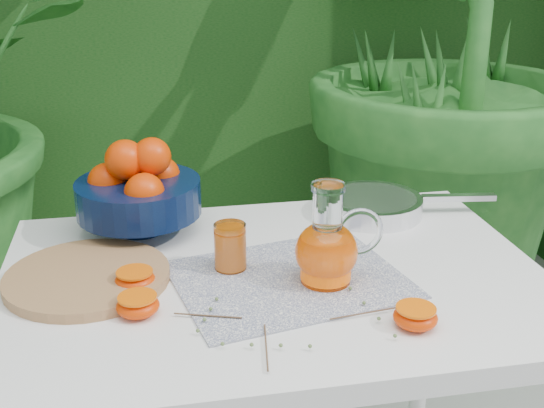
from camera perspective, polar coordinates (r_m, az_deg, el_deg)
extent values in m
imported|color=#206021|center=(2.36, 12.89, 13.61)|extent=(2.64, 2.64, 2.05)
cube|color=white|center=(1.27, 0.17, -6.61)|extent=(1.00, 0.70, 0.04)
cylinder|color=white|center=(1.73, -17.18, -14.03)|extent=(0.04, 0.04, 0.71)
cylinder|color=white|center=(1.83, 12.51, -11.22)|extent=(0.04, 0.04, 0.71)
cube|color=#0C1646|center=(1.24, 1.45, -6.31)|extent=(0.45, 0.38, 0.00)
cylinder|color=#A27D49|center=(1.28, -15.19, -5.92)|extent=(0.30, 0.30, 0.02)
cylinder|color=black|center=(1.46, -10.93, -1.51)|extent=(0.11, 0.11, 0.04)
cylinder|color=black|center=(1.44, -11.08, 0.56)|extent=(0.30, 0.30, 0.07)
sphere|color=#F03F02|center=(1.45, -13.62, 1.80)|extent=(0.09, 0.09, 0.08)
sphere|color=#F03F02|center=(1.47, -9.27, 2.40)|extent=(0.09, 0.09, 0.08)
sphere|color=#F03F02|center=(1.37, -10.63, 0.92)|extent=(0.09, 0.09, 0.08)
sphere|color=#F03F02|center=(1.49, -11.71, 2.52)|extent=(0.09, 0.09, 0.08)
sphere|color=#F03F02|center=(1.41, -12.18, 3.64)|extent=(0.10, 0.10, 0.08)
sphere|color=#F03F02|center=(1.40, -10.02, 3.93)|extent=(0.09, 0.09, 0.08)
cylinder|color=white|center=(1.23, 4.50, -6.24)|extent=(0.09, 0.09, 0.01)
ellipsoid|color=white|center=(1.21, 4.57, -3.96)|extent=(0.11, 0.11, 0.11)
cylinder|color=white|center=(1.18, 4.69, -0.34)|extent=(0.05, 0.05, 0.07)
cylinder|color=white|center=(1.16, 4.74, 1.43)|extent=(0.06, 0.06, 0.01)
torus|color=white|center=(1.21, 7.29, -2.30)|extent=(0.09, 0.01, 0.09)
cylinder|color=#F75B05|center=(1.21, 4.55, -4.46)|extent=(0.09, 0.09, 0.08)
cylinder|color=white|center=(1.26, -3.51, -3.56)|extent=(0.07, 0.07, 0.09)
cylinder|color=orange|center=(1.26, -3.51, -3.84)|extent=(0.06, 0.06, 0.07)
cylinder|color=orange|center=(1.25, -3.55, -2.32)|extent=(0.05, 0.05, 0.00)
cylinder|color=silver|center=(1.54, 8.37, -0.11)|extent=(0.25, 0.25, 0.04)
cylinder|color=white|center=(1.53, 8.41, 0.47)|extent=(0.22, 0.22, 0.01)
cube|color=silver|center=(1.58, 15.34, 0.53)|extent=(0.17, 0.04, 0.01)
ellipsoid|color=#F03F02|center=(1.15, -11.16, -8.35)|extent=(0.08, 0.08, 0.03)
cylinder|color=orange|center=(1.14, -11.21, -7.65)|extent=(0.07, 0.07, 0.00)
ellipsoid|color=#F03F02|center=(1.23, -11.39, -6.28)|extent=(0.08, 0.08, 0.03)
cylinder|color=orange|center=(1.22, -11.44, -5.61)|extent=(0.07, 0.07, 0.00)
ellipsoid|color=#F03F02|center=(1.12, 11.90, -9.26)|extent=(0.08, 0.08, 0.03)
cylinder|color=orange|center=(1.11, 11.96, -8.54)|extent=(0.07, 0.07, 0.00)
cylinder|color=brown|center=(1.05, -0.49, -11.84)|extent=(0.02, 0.12, 0.00)
sphere|color=#586F3A|center=(1.05, -4.16, -11.60)|extent=(0.01, 0.01, 0.01)
sphere|color=#586F3A|center=(1.05, -1.72, -11.68)|extent=(0.01, 0.01, 0.01)
sphere|color=#586F3A|center=(1.04, 0.74, -11.74)|extent=(0.01, 0.01, 0.01)
sphere|color=#586F3A|center=(1.04, 3.20, -11.79)|extent=(0.01, 0.01, 0.01)
cylinder|color=brown|center=(1.14, 8.30, -8.93)|extent=(0.15, 0.02, 0.00)
sphere|color=#586F3A|center=(1.20, 6.57, -7.02)|extent=(0.01, 0.01, 0.01)
sphere|color=#586F3A|center=(1.16, 7.70, -8.19)|extent=(0.01, 0.01, 0.01)
sphere|color=#586F3A|center=(1.12, 8.93, -9.45)|extent=(0.01, 0.01, 0.01)
sphere|color=#586F3A|center=(1.08, 10.26, -10.79)|extent=(0.01, 0.01, 0.01)
cylinder|color=brown|center=(1.13, -5.40, -9.28)|extent=(0.11, 0.04, 0.00)
sphere|color=#586F3A|center=(1.08, -6.23, -10.49)|extent=(0.01, 0.01, 0.01)
sphere|color=#586F3A|center=(1.11, -5.67, -9.59)|extent=(0.01, 0.01, 0.01)
sphere|color=#586F3A|center=(1.14, -5.15, -8.73)|extent=(0.01, 0.01, 0.01)
sphere|color=#586F3A|center=(1.17, -4.65, -7.92)|extent=(0.01, 0.01, 0.01)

